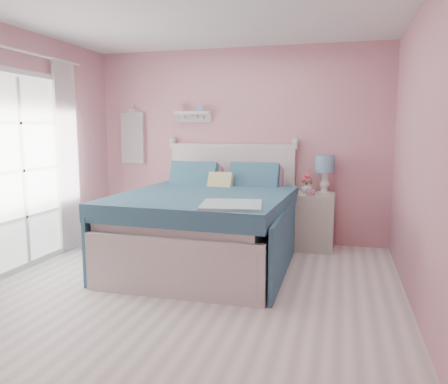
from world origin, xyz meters
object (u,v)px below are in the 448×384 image
at_px(nightstand, 314,221).
at_px(teacup, 310,192).
at_px(bed, 209,226).
at_px(vase, 307,187).
at_px(table_lamp, 325,167).

distance_m(nightstand, teacup, 0.43).
xyz_separation_m(bed, vase, (1.03, 0.91, 0.36)).
height_order(nightstand, vase, vase).
bearing_deg(vase, table_lamp, 16.44).
height_order(nightstand, teacup, teacup).
xyz_separation_m(nightstand, teacup, (-0.04, -0.17, 0.40)).
bearing_deg(bed, teacup, 35.80).
bearing_deg(teacup, vase, 106.65).
height_order(bed, nightstand, bed).
bearing_deg(nightstand, bed, -142.04).
bearing_deg(teacup, bed, -146.67).
bearing_deg(table_lamp, vase, -163.56).
relative_size(vase, teacup, 1.37).
bearing_deg(table_lamp, teacup, -120.86).
relative_size(bed, vase, 16.40).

